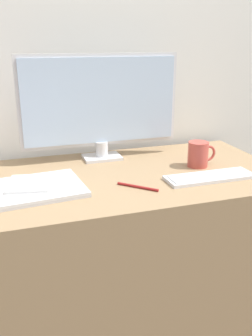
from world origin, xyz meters
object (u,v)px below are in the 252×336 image
at_px(coffee_mug, 199,154).
at_px(keyboard, 210,177).
at_px(pen, 138,187).
at_px(laptop, 35,189).
at_px(monitor, 101,104).
at_px(ereader, 29,183).

bearing_deg(coffee_mug, keyboard, -100.61).
height_order(keyboard, coffee_mug, coffee_mug).
relative_size(coffee_mug, pen, 1.02).
bearing_deg(laptop, monitor, 42.75).
bearing_deg(pen, monitor, 95.25).
bearing_deg(laptop, coffee_mug, 5.46).
height_order(laptop, coffee_mug, coffee_mug).
bearing_deg(monitor, laptop, -137.25).
bearing_deg(keyboard, monitor, 131.16).
height_order(monitor, coffee_mug, monitor).
relative_size(laptop, ereader, 1.87).
xyz_separation_m(keyboard, pen, (-0.27, -0.00, -0.00)).
distance_m(laptop, coffee_mug, 0.63).
height_order(keyboard, ereader, ereader).
bearing_deg(ereader, monitor, 39.37).
xyz_separation_m(laptop, coffee_mug, (0.63, 0.06, 0.04)).
height_order(coffee_mug, pen, coffee_mug).
height_order(ereader, pen, ereader).
xyz_separation_m(keyboard, laptop, (-0.60, 0.08, 0.00)).
xyz_separation_m(coffee_mug, pen, (-0.30, -0.14, -0.04)).
distance_m(ereader, pen, 0.36).
bearing_deg(monitor, pen, -84.75).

